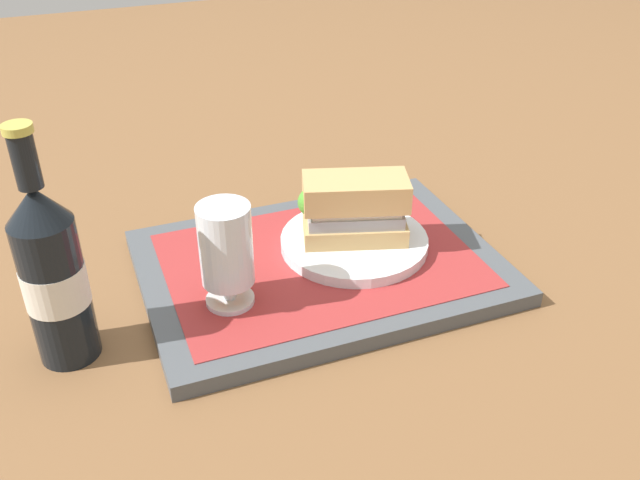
{
  "coord_description": "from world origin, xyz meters",
  "views": [
    {
      "loc": [
        0.27,
        0.69,
        0.51
      ],
      "look_at": [
        0.0,
        0.0,
        0.05
      ],
      "focal_mm": 39.3,
      "sensor_mm": 36.0,
      "label": 1
    }
  ],
  "objects_px": {
    "beer_bottle": "(53,274)",
    "sandwich": "(353,208)",
    "plate": "(354,242)",
    "beer_glass": "(226,251)"
  },
  "relations": [
    {
      "from": "sandwich",
      "to": "beer_glass",
      "type": "bearing_deg",
      "value": 35.51
    },
    {
      "from": "beer_glass",
      "to": "sandwich",
      "type": "bearing_deg",
      "value": -161.69
    },
    {
      "from": "plate",
      "to": "beer_bottle",
      "type": "xyz_separation_m",
      "value": [
        0.36,
        0.06,
        0.08
      ]
    },
    {
      "from": "plate",
      "to": "beer_glass",
      "type": "bearing_deg",
      "value": 17.72
    },
    {
      "from": "beer_glass",
      "to": "beer_bottle",
      "type": "distance_m",
      "value": 0.18
    },
    {
      "from": "sandwich",
      "to": "beer_bottle",
      "type": "bearing_deg",
      "value": 26.38
    },
    {
      "from": "plate",
      "to": "sandwich",
      "type": "relative_size",
      "value": 1.33
    },
    {
      "from": "plate",
      "to": "beer_glass",
      "type": "height_order",
      "value": "beer_glass"
    },
    {
      "from": "beer_bottle",
      "to": "sandwich",
      "type": "bearing_deg",
      "value": -170.81
    },
    {
      "from": "beer_bottle",
      "to": "plate",
      "type": "bearing_deg",
      "value": -171.05
    }
  ]
}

